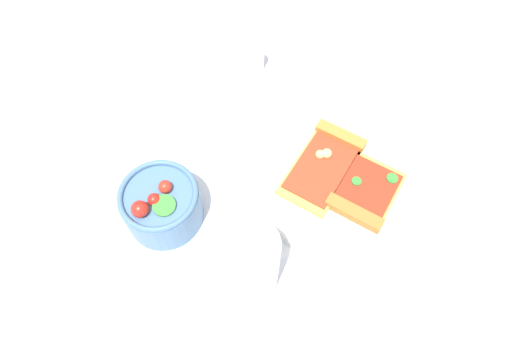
% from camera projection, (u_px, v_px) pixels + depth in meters
% --- Properties ---
extents(ground_plane, '(2.40, 2.40, 0.00)m').
position_uv_depth(ground_plane, '(331.00, 187.00, 0.72)').
color(ground_plane, silver).
rests_on(ground_plane, ground).
extents(plate, '(0.27, 0.27, 0.01)m').
position_uv_depth(plate, '(348.00, 185.00, 0.72)').
color(plate, white).
rests_on(plate, ground_plane).
extents(pizza_slice_near, '(0.10, 0.16, 0.02)m').
position_uv_depth(pizza_slice_near, '(325.00, 161.00, 0.72)').
color(pizza_slice_near, gold).
rests_on(pizza_slice_near, plate).
extents(pizza_slice_far, '(0.10, 0.12, 0.02)m').
position_uv_depth(pizza_slice_far, '(364.00, 195.00, 0.69)').
color(pizza_slice_far, gold).
rests_on(pizza_slice_far, plate).
extents(salad_bowl, '(0.11, 0.11, 0.09)m').
position_uv_depth(salad_bowl, '(162.00, 205.00, 0.66)').
color(salad_bowl, '#4C7299').
rests_on(salad_bowl, ground_plane).
extents(soda_glass, '(0.07, 0.07, 0.14)m').
position_uv_depth(soda_glass, '(250.00, 266.00, 0.59)').
color(soda_glass, silver).
rests_on(soda_glass, ground_plane).
extents(pepper_shaker, '(0.03, 0.03, 0.07)m').
position_uv_depth(pepper_shaker, '(256.00, 54.00, 0.82)').
color(pepper_shaker, silver).
rests_on(pepper_shaker, ground_plane).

